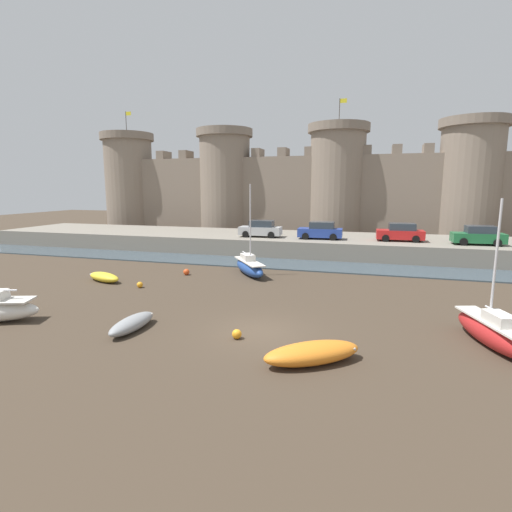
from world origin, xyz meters
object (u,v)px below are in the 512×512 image
object	(u,v)px
rowboat_near_channel_left	(312,353)
mooring_buoy_near_shore	(186,272)
rowboat_midflat_right	(132,323)
car_quay_west	(321,231)
sailboat_midflat_left	(493,331)
sailboat_near_channel_right	(249,266)
car_quay_centre_east	(479,236)
mooring_buoy_mid_mud	(140,285)
rowboat_foreground_right	(104,277)
car_quay_centre_west	(400,233)
mooring_buoy_off_centre	(237,334)
car_quay_east	(261,229)

from	to	relation	value
rowboat_near_channel_left	mooring_buoy_near_shore	xyz separation A→B (m)	(-11.30, 12.47, -0.18)
rowboat_midflat_right	car_quay_west	xyz separation A→B (m)	(5.59, 22.52, 2.08)
rowboat_near_channel_left	car_quay_west	bearing A→B (deg)	96.84
sailboat_midflat_left	sailboat_near_channel_right	size ratio (longest dim) A/B	0.90
rowboat_midflat_right	car_quay_centre_east	size ratio (longest dim) A/B	0.75
rowboat_near_channel_left	mooring_buoy_mid_mud	bearing A→B (deg)	146.99
sailboat_near_channel_right	rowboat_foreground_right	bearing A→B (deg)	-151.13
car_quay_centre_west	car_quay_west	xyz separation A→B (m)	(-7.14, -0.54, 0.00)
rowboat_foreground_right	sailboat_near_channel_right	bearing A→B (deg)	28.87
sailboat_midflat_left	car_quay_west	xyz separation A→B (m)	(-9.67, 19.93, 1.78)
mooring_buoy_mid_mud	mooring_buoy_near_shore	world-z (taller)	mooring_buoy_near_shore
mooring_buoy_off_centre	car_quay_east	size ratio (longest dim) A/B	0.10
rowboat_near_channel_left	car_quay_centre_west	world-z (taller)	car_quay_centre_west
car_quay_centre_east	car_quay_east	distance (m)	19.21
mooring_buoy_mid_mud	car_quay_centre_east	world-z (taller)	car_quay_centre_east
rowboat_near_channel_left	car_quay_centre_east	bearing A→B (deg)	65.95
mooring_buoy_off_centre	sailboat_midflat_left	bearing A→B (deg)	12.05
rowboat_foreground_right	sailboat_midflat_left	size ratio (longest dim) A/B	0.53
rowboat_foreground_right	sailboat_near_channel_right	distance (m)	10.30
car_quay_centre_west	rowboat_midflat_right	bearing A→B (deg)	-118.90
car_quay_east	car_quay_centre_west	world-z (taller)	same
mooring_buoy_off_centre	car_quay_centre_east	xyz separation A→B (m)	(14.01, 22.06, 2.21)
rowboat_near_channel_left	car_quay_west	size ratio (longest dim) A/B	0.94
rowboat_foreground_right	car_quay_west	xyz separation A→B (m)	(13.01, 14.70, 2.09)
car_quay_west	mooring_buoy_off_centre	bearing A→B (deg)	-91.70
sailboat_midflat_left	car_quay_centre_west	size ratio (longest dim) A/B	1.45
mooring_buoy_near_shore	rowboat_near_channel_left	bearing A→B (deg)	-47.81
rowboat_near_channel_left	mooring_buoy_off_centre	world-z (taller)	rowboat_near_channel_left
car_quay_centre_east	car_quay_centre_west	bearing A→B (deg)	174.33
rowboat_foreground_right	sailboat_near_channel_right	size ratio (longest dim) A/B	0.48
car_quay_west	sailboat_near_channel_right	bearing A→B (deg)	-112.30
rowboat_near_channel_left	mooring_buoy_near_shore	distance (m)	16.82
sailboat_midflat_left	car_quay_west	world-z (taller)	sailboat_midflat_left
sailboat_near_channel_right	mooring_buoy_off_centre	distance (m)	12.85
sailboat_near_channel_right	mooring_buoy_off_centre	xyz separation A→B (m)	(3.34, -12.40, -0.42)
rowboat_foreground_right	car_quay_centre_west	distance (m)	25.35
car_quay_centre_west	mooring_buoy_mid_mud	bearing A→B (deg)	-136.27
rowboat_foreground_right	mooring_buoy_near_shore	bearing A→B (deg)	37.83
rowboat_foreground_right	mooring_buoy_mid_mud	world-z (taller)	rowboat_foreground_right
mooring_buoy_mid_mud	car_quay_west	size ratio (longest dim) A/B	0.09
mooring_buoy_mid_mud	car_quay_centre_west	xyz separation A→B (m)	(16.79, 16.07, 2.23)
mooring_buoy_off_centre	mooring_buoy_mid_mud	bearing A→B (deg)	143.69
rowboat_near_channel_left	mooring_buoy_near_shore	world-z (taller)	rowboat_near_channel_left
mooring_buoy_off_centre	car_quay_centre_east	size ratio (longest dim) A/B	0.10
rowboat_near_channel_left	sailboat_midflat_left	world-z (taller)	sailboat_midflat_left
mooring_buoy_mid_mud	car_quay_east	size ratio (longest dim) A/B	0.09
rowboat_near_channel_left	sailboat_near_channel_right	distance (m)	15.49
sailboat_midflat_left	car_quay_east	bearing A→B (deg)	127.99
rowboat_near_channel_left	mooring_buoy_off_centre	bearing A→B (deg)	156.74
rowboat_foreground_right	car_quay_west	distance (m)	19.74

